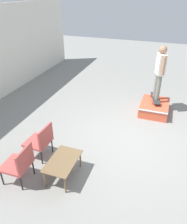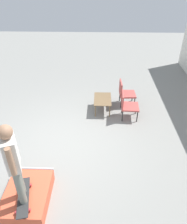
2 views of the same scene
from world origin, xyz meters
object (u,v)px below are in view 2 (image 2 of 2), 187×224
object	(u,v)px
person_skater	(13,160)
coffee_table	(103,100)
skateboard_on_ramp	(24,197)
patio_chair_right	(127,104)
skate_ramp_box	(28,196)
patio_chair_left	(125,92)

from	to	relation	value
person_skater	coffee_table	distance (m)	4.00
skateboard_on_ramp	patio_chair_right	bearing A→B (deg)	131.90
person_skater	patio_chair_right	distance (m)	3.99
skateboard_on_ramp	coffee_table	bearing A→B (deg)	144.27
patio_chair_right	skateboard_on_ramp	bearing A→B (deg)	147.99
skate_ramp_box	coffee_table	size ratio (longest dim) A/B	1.36
person_skater	patio_chair_left	bearing A→B (deg)	129.78
skateboard_on_ramp	patio_chair_right	xyz separation A→B (m)	(-3.20, 2.21, 0.08)
person_skater	patio_chair_left	world-z (taller)	person_skater
patio_chair_left	patio_chair_right	distance (m)	0.78
coffee_table	patio_chair_right	distance (m)	0.84
skate_ramp_box	patio_chair_right	xyz separation A→B (m)	(-3.01, 2.22, 0.31)
coffee_table	patio_chair_left	distance (m)	0.84
person_skater	coffee_table	size ratio (longest dim) A/B	1.91
patio_chair_right	patio_chair_left	bearing A→B (deg)	2.60
skateboard_on_ramp	patio_chair_left	distance (m)	4.55
skateboard_on_ramp	patio_chair_left	size ratio (longest dim) A/B	1.06
skateboard_on_ramp	patio_chair_left	world-z (taller)	patio_chair_left
skate_ramp_box	skateboard_on_ramp	size ratio (longest dim) A/B	1.30
skate_ramp_box	patio_chair_right	world-z (taller)	patio_chair_right
skate_ramp_box	skateboard_on_ramp	world-z (taller)	skateboard_on_ramp
skateboard_on_ramp	coffee_table	world-z (taller)	coffee_table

